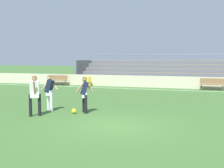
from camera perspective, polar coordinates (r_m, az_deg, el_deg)
ground_plane at (r=10.61m, az=0.55°, el=-8.12°), size 160.00×160.00×0.00m
field_line_sideline at (r=22.96m, az=10.63°, el=-1.14°), size 44.00×0.12×0.01m
sideline_wall at (r=24.43m, az=11.17°, el=0.36°), size 48.00×0.16×0.97m
bleacher_stand at (r=27.04m, az=12.29°, el=2.30°), size 18.26×4.13×2.83m
bench_far_right at (r=26.99m, az=-10.49°, el=0.92°), size 1.80×0.40×0.90m
bench_centre_sideline at (r=23.54m, az=18.88°, el=0.16°), size 1.80×0.40×0.90m
trash_bin at (r=25.71m, az=-4.73°, el=0.49°), size 0.49×0.49×0.82m
player_dark_wide_left at (r=12.98m, az=-5.34°, el=-1.47°), size 0.69×0.49×1.61m
player_white_pressing_high at (r=12.62m, az=-14.80°, el=-1.51°), size 0.47×0.64×1.70m
player_dark_deep_cover at (r=13.74m, az=-12.05°, el=-1.10°), size 0.66×0.46×1.65m
soccer_ball at (r=13.00m, az=-7.40°, el=-5.24°), size 0.22×0.22×0.22m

